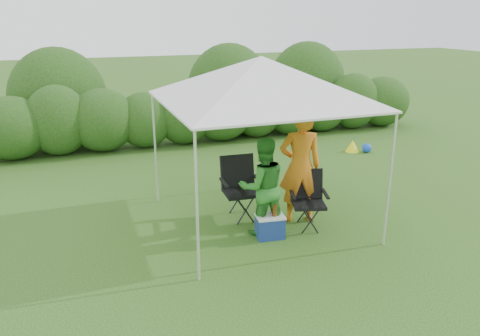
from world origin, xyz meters
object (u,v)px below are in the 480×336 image
object	(u,v)px
man	(300,166)
woman	(263,187)
chair_right	(308,195)
chair_left	(240,183)
canopy	(261,79)
cooler	(270,226)

from	to	relation	value
man	woman	size ratio (longest dim) A/B	1.22
chair_right	chair_left	xyz separation A→B (m)	(-0.94, 0.78, 0.07)
man	canopy	bearing A→B (deg)	-2.01
canopy	woman	bearing A→B (deg)	-106.58
cooler	woman	bearing A→B (deg)	113.98
canopy	woman	world-z (taller)	canopy
chair_right	man	distance (m)	0.51
canopy	man	size ratio (longest dim) A/B	1.56
canopy	chair_left	world-z (taller)	canopy
chair_left	cooler	xyz separation A→B (m)	(0.16, -0.98, -0.43)
chair_right	chair_left	bearing A→B (deg)	157.42
man	woman	world-z (taller)	man
chair_left	woman	xyz separation A→B (m)	(0.10, -0.79, 0.20)
man	woman	bearing A→B (deg)	33.33
woman	cooler	xyz separation A→B (m)	(0.06, -0.19, -0.62)
chair_right	woman	distance (m)	0.88
chair_left	man	distance (m)	1.11
woman	cooler	bearing A→B (deg)	112.81
cooler	canopy	bearing A→B (deg)	89.80
woman	canopy	bearing A→B (deg)	-100.91
canopy	chair_left	size ratio (longest dim) A/B	2.84
canopy	chair_left	bearing A→B (deg)	126.42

